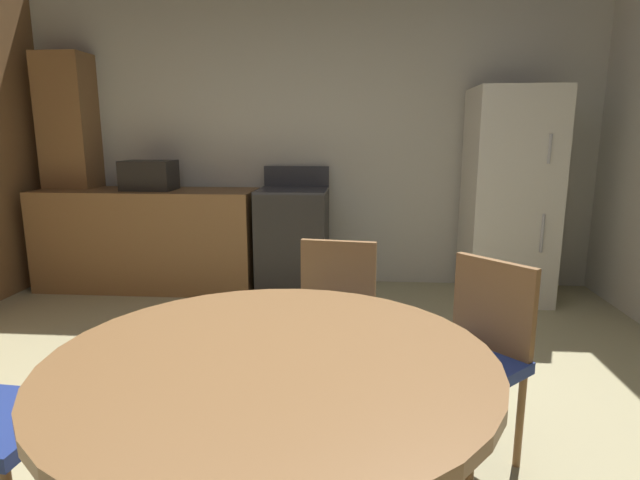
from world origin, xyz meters
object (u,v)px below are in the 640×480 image
dining_table (273,402)px  chair_northeast (475,349)px  refrigerator (509,196)px  microwave (149,175)px  oven_range (293,240)px  chair_north (334,319)px

dining_table → chair_northeast: (0.74, 0.69, -0.11)m
refrigerator → chair_northeast: bearing=-107.8°
microwave → dining_table: microwave is taller
oven_range → chair_northeast: oven_range is taller
microwave → dining_table: bearing=-61.9°
refrigerator → chair_north: 2.45m
refrigerator → dining_table: bearing=-116.2°
chair_northeast → chair_north: 0.69m
oven_range → chair_north: oven_range is taller
oven_range → dining_table: (0.35, -3.06, 0.14)m
oven_range → dining_table: size_ratio=0.84×
chair_north → refrigerator: bearing=153.2°
oven_range → microwave: 1.40m
refrigerator → chair_northeast: 2.46m
dining_table → chair_north: 1.02m
chair_northeast → chair_north: size_ratio=1.00×
chair_northeast → oven_range: bearing=-108.4°
refrigerator → dining_table: refrigerator is taller
dining_table → chair_northeast: 1.02m
dining_table → chair_north: bearing=82.7°
microwave → oven_range: bearing=0.2°
dining_table → chair_northeast: chair_northeast is taller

